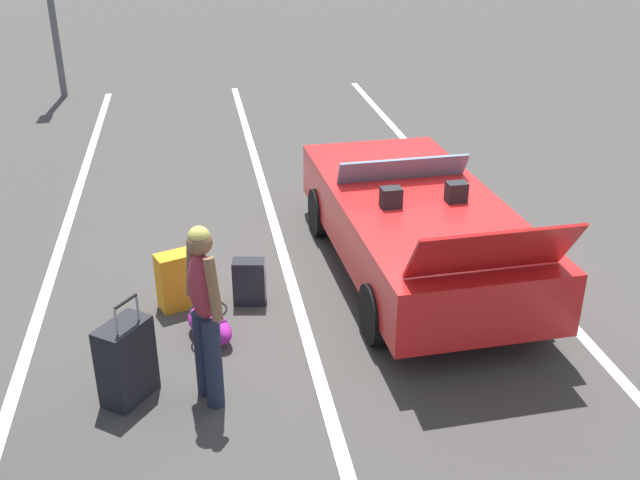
{
  "coord_description": "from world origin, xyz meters",
  "views": [
    {
      "loc": [
        -7.31,
        2.38,
        4.05
      ],
      "look_at": [
        -0.5,
        1.18,
        0.75
      ],
      "focal_mm": 41.71,
      "sensor_mm": 36.0,
      "label": 1
    }
  ],
  "objects_px": {
    "convertible_car": "(410,219)",
    "suitcase_large_black": "(126,361)",
    "duffel_bag": "(210,325)",
    "suitcase_medium_bright": "(177,281)",
    "traveler_person": "(204,306)",
    "suitcase_small_carryon": "(249,282)"
  },
  "relations": [
    {
      "from": "traveler_person",
      "to": "suitcase_small_carryon",
      "type": "bearing_deg",
      "value": 49.92
    },
    {
      "from": "suitcase_small_carryon",
      "to": "duffel_bag",
      "type": "height_order",
      "value": "suitcase_small_carryon"
    },
    {
      "from": "suitcase_small_carryon",
      "to": "convertible_car",
      "type": "bearing_deg",
      "value": -63.55
    },
    {
      "from": "convertible_car",
      "to": "suitcase_small_carryon",
      "type": "relative_size",
      "value": 8.59
    },
    {
      "from": "duffel_bag",
      "to": "suitcase_medium_bright",
      "type": "bearing_deg",
      "value": 23.41
    },
    {
      "from": "suitcase_large_black",
      "to": "suitcase_small_carryon",
      "type": "relative_size",
      "value": 1.99
    },
    {
      "from": "convertible_car",
      "to": "suitcase_medium_bright",
      "type": "height_order",
      "value": "convertible_car"
    },
    {
      "from": "suitcase_small_carryon",
      "to": "duffel_bag",
      "type": "xyz_separation_m",
      "value": [
        -0.65,
        0.45,
        -0.09
      ]
    },
    {
      "from": "convertible_car",
      "to": "duffel_bag",
      "type": "relative_size",
      "value": 6.11
    },
    {
      "from": "suitcase_medium_bright",
      "to": "traveler_person",
      "type": "xyz_separation_m",
      "value": [
        -1.65,
        -0.27,
        0.62
      ]
    },
    {
      "from": "convertible_car",
      "to": "traveler_person",
      "type": "xyz_separation_m",
      "value": [
        -2.15,
        2.39,
        0.34
      ]
    },
    {
      "from": "duffel_bag",
      "to": "suitcase_small_carryon",
      "type": "bearing_deg",
      "value": -35.03
    },
    {
      "from": "convertible_car",
      "to": "suitcase_large_black",
      "type": "height_order",
      "value": "convertible_car"
    },
    {
      "from": "convertible_car",
      "to": "duffel_bag",
      "type": "xyz_separation_m",
      "value": [
        -1.2,
        2.36,
        -0.43
      ]
    },
    {
      "from": "duffel_bag",
      "to": "traveler_person",
      "type": "xyz_separation_m",
      "value": [
        -0.95,
        0.03,
        0.77
      ]
    },
    {
      "from": "suitcase_medium_bright",
      "to": "duffel_bag",
      "type": "relative_size",
      "value": 0.88
    },
    {
      "from": "duffel_bag",
      "to": "traveler_person",
      "type": "relative_size",
      "value": 0.43
    },
    {
      "from": "suitcase_medium_bright",
      "to": "duffel_bag",
      "type": "bearing_deg",
      "value": -176.63
    },
    {
      "from": "suitcase_medium_bright",
      "to": "suitcase_small_carryon",
      "type": "bearing_deg",
      "value": -113.77
    },
    {
      "from": "convertible_car",
      "to": "suitcase_small_carryon",
      "type": "distance_m",
      "value": 2.02
    },
    {
      "from": "convertible_car",
      "to": "suitcase_small_carryon",
      "type": "xyz_separation_m",
      "value": [
        -0.56,
        1.91,
        -0.34
      ]
    },
    {
      "from": "suitcase_large_black",
      "to": "suitcase_medium_bright",
      "type": "xyz_separation_m",
      "value": [
        1.5,
        -0.43,
        -0.06
      ]
    }
  ]
}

